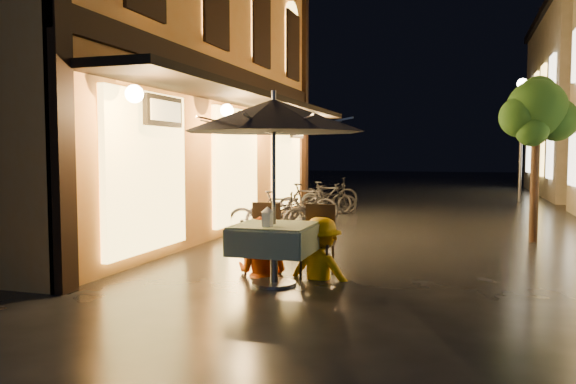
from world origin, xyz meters
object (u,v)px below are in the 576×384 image
(cafe_table, at_px, (274,239))
(patio_umbrella, at_px, (274,116))
(bicycle_0, at_px, (269,214))
(table_lantern, at_px, (267,215))
(person_yellow, at_px, (321,219))
(person_orange, at_px, (262,218))

(cafe_table, distance_m, patio_umbrella, 1.56)
(patio_umbrella, xyz_separation_m, bicycle_0, (-1.47, 4.03, -1.70))
(table_lantern, height_order, bicycle_0, table_lantern)
(cafe_table, height_order, patio_umbrella, patio_umbrella)
(table_lantern, height_order, person_yellow, person_yellow)
(cafe_table, height_order, bicycle_0, bicycle_0)
(cafe_table, relative_size, bicycle_0, 0.59)
(person_yellow, bearing_deg, person_orange, 13.86)
(person_orange, distance_m, bicycle_0, 3.70)
(person_yellow, relative_size, bicycle_0, 0.95)
(patio_umbrella, relative_size, bicycle_0, 1.46)
(person_orange, distance_m, person_yellow, 0.82)
(person_orange, xyz_separation_m, person_yellow, (0.81, 0.06, 0.01))
(cafe_table, relative_size, person_orange, 0.63)
(cafe_table, bearing_deg, person_yellow, 51.26)
(table_lantern, height_order, person_orange, person_orange)
(cafe_table, xyz_separation_m, person_orange, (-0.35, 0.53, 0.20))
(patio_umbrella, distance_m, person_orange, 1.50)
(person_orange, xyz_separation_m, bicycle_0, (-1.12, 3.50, -0.35))
(person_orange, height_order, bicycle_0, person_orange)
(patio_umbrella, distance_m, person_yellow, 1.54)
(patio_umbrella, height_order, person_orange, patio_umbrella)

